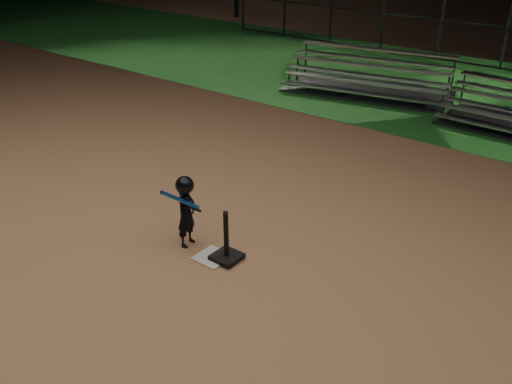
# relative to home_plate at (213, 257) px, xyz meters

# --- Properties ---
(ground) EXTENTS (80.00, 80.00, 0.00)m
(ground) POSITION_rel_home_plate_xyz_m (0.00, 0.00, -0.01)
(ground) COLOR #AF784F
(ground) RESTS_ON ground
(grass_strip) EXTENTS (60.00, 8.00, 0.01)m
(grass_strip) POSITION_rel_home_plate_xyz_m (0.00, 10.00, -0.01)
(grass_strip) COLOR #1D5A1E
(grass_strip) RESTS_ON ground
(home_plate) EXTENTS (0.45, 0.45, 0.02)m
(home_plate) POSITION_rel_home_plate_xyz_m (0.00, 0.00, 0.00)
(home_plate) COLOR beige
(home_plate) RESTS_ON ground
(batting_tee) EXTENTS (0.38, 0.38, 0.75)m
(batting_tee) POSITION_rel_home_plate_xyz_m (0.19, 0.09, 0.15)
(batting_tee) COLOR black
(batting_tee) RESTS_ON home_plate
(child_batter) EXTENTS (0.41, 0.61, 1.10)m
(child_batter) POSITION_rel_home_plate_xyz_m (-0.53, 0.05, 0.57)
(child_batter) COLOR black
(child_batter) RESTS_ON ground
(bleacher_left) EXTENTS (4.56, 2.84, 1.04)m
(bleacher_left) POSITION_rel_home_plate_xyz_m (-2.06, 8.44, 0.20)
(bleacher_left) COLOR silver
(bleacher_left) RESTS_ON ground
(backstop_fence) EXTENTS (20.08, 0.08, 2.50)m
(backstop_fence) POSITION_rel_home_plate_xyz_m (0.00, 13.00, 1.24)
(backstop_fence) COLOR #38383D
(backstop_fence) RESTS_ON ground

